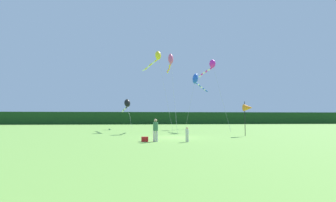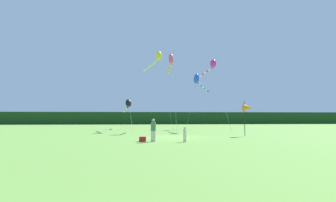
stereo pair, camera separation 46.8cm
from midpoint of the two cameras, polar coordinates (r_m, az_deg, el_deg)
ground_plane at (r=22.26m, az=1.96°, el=-8.42°), size 120.00×120.00×0.00m
distant_treeline at (r=67.08m, az=-2.69°, el=-3.98°), size 108.00×2.17×3.27m
person_adult at (r=18.34m, az=-2.68°, el=-6.45°), size 0.37×0.37×1.68m
person_child at (r=18.09m, az=4.65°, el=-7.53°), size 0.24×0.24×1.09m
cooler_box at (r=18.45m, az=-5.17°, el=-8.79°), size 0.50×0.37×0.36m
banner_flag_pole at (r=25.21m, az=18.48°, el=-1.53°), size 0.90×0.70×3.34m
kite_yellow at (r=36.59m, az=-2.05°, el=10.08°), size 4.13×6.86×11.51m
kite_rainbow at (r=32.80m, az=1.10°, el=9.37°), size 0.71×7.88×10.25m
kite_blue at (r=40.21m, az=7.15°, el=4.88°), size 5.24×6.63×8.95m
kite_magenta at (r=35.10m, az=10.59°, el=8.23°), size 2.50×6.44×9.90m
kite_black at (r=39.14m, az=-8.90°, el=-0.71°), size 2.09×6.84×4.80m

